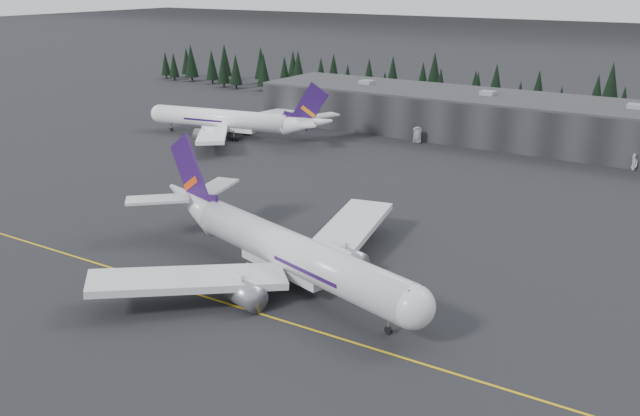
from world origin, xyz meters
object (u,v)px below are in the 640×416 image
Objects in this scene: jet_main at (276,245)px; gse_vehicle_b at (634,167)px; jet_parked at (237,121)px; terminal at (520,120)px; gse_vehicle_a at (417,141)px.

jet_main is 106.30m from gse_vehicle_b.
jet_main is 15.17× the size of gse_vehicle_b.
terminal is at bearing -161.37° from jet_parked.
terminal reaches higher than gse_vehicle_b.
gse_vehicle_a is at bearing 119.23° from jet_main.
jet_parked is 14.28× the size of gse_vehicle_b.
gse_vehicle_a is (-21.88, 97.81, -4.70)m from jet_main.
jet_parked is (-69.74, 76.08, -0.39)m from jet_main.
gse_vehicle_a is (47.86, 21.73, -4.31)m from jet_parked.
gse_vehicle_b is (105.30, 23.98, -4.27)m from jet_parked.
jet_main is at bearing -90.82° from terminal.
gse_vehicle_b is at bearing -177.31° from jet_parked.
terminal reaches higher than gse_vehicle_a.
terminal is 29.86m from gse_vehicle_a.
jet_parked reaches higher than terminal.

